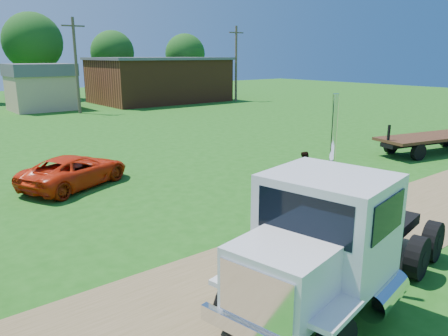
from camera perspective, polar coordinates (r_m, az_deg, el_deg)
ground at (r=13.31m, az=13.11°, el=-10.36°), size 140.00×140.00×0.00m
dirt_track at (r=13.30m, az=13.11°, el=-10.33°), size 120.00×4.20×0.01m
white_semi_tractor at (r=9.73m, az=13.59°, el=-9.62°), size 7.93×3.93×4.68m
orange_pickup at (r=19.87m, az=-18.87°, el=-0.34°), size 5.45×4.15×1.38m
flatbed_trailer at (r=28.06m, az=25.72°, el=3.40°), size 7.67×3.81×1.89m
spectator_a at (r=13.75m, az=12.91°, el=-5.55°), size 0.76×0.65×1.76m
spectator_b at (r=18.67m, az=10.32°, el=-0.31°), size 0.84×0.68×1.62m
brick_building at (r=54.89m, az=-8.42°, el=11.36°), size 15.40×10.40×5.30m
tan_shed at (r=49.36m, az=-22.78°, el=9.80°), size 6.20×5.40×4.70m
utility_poles at (r=45.14m, az=-18.75°, el=12.73°), size 42.20×0.28×9.00m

